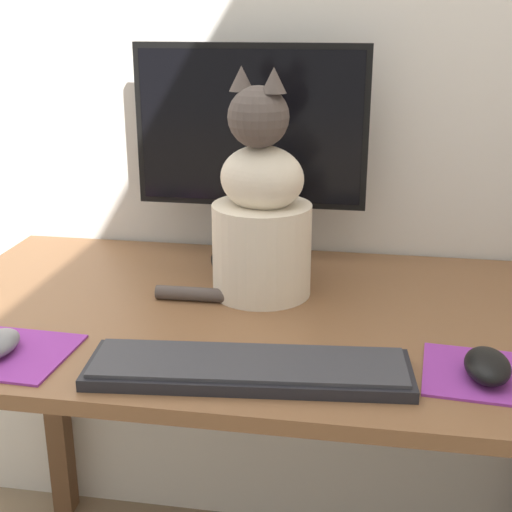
{
  "coord_description": "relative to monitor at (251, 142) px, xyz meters",
  "views": [
    {
      "loc": [
        0.17,
        -1.15,
        1.25
      ],
      "look_at": [
        -0.01,
        -0.08,
        0.87
      ],
      "focal_mm": 50.0,
      "sensor_mm": 36.0,
      "label": 1
    }
  ],
  "objects": [
    {
      "name": "mousepad_right",
      "position": [
        0.43,
        -0.43,
        -0.25
      ],
      "size": [
        0.2,
        0.18,
        0.0
      ],
      "rotation": [
        0.0,
        0.0,
        -0.08
      ],
      "color": "purple",
      "rests_on": "desk"
    },
    {
      "name": "desk",
      "position": [
        0.07,
        -0.25,
        -0.36
      ],
      "size": [
        1.24,
        0.7,
        0.74
      ],
      "color": "brown",
      "rests_on": "ground_plane"
    },
    {
      "name": "cat",
      "position": [
        0.05,
        -0.17,
        -0.1
      ],
      "size": [
        0.3,
        0.23,
        0.42
      ],
      "rotation": [
        0.0,
        0.0,
        -0.34
      ],
      "color": "beige",
      "rests_on": "desk"
    },
    {
      "name": "keyboard",
      "position": [
        0.08,
        -0.49,
        -0.24
      ],
      "size": [
        0.48,
        0.18,
        0.02
      ],
      "rotation": [
        0.0,
        0.0,
        0.1
      ],
      "color": "black",
      "rests_on": "desk"
    },
    {
      "name": "mousepad_left",
      "position": [
        -0.3,
        -0.49,
        -0.25
      ],
      "size": [
        0.2,
        0.18,
        0.0
      ],
      "rotation": [
        0.0,
        0.0,
        -0.05
      ],
      "color": "purple",
      "rests_on": "desk"
    },
    {
      "name": "wall_back",
      "position": [
        0.07,
        0.13,
        0.25
      ],
      "size": [
        7.0,
        0.04,
        2.5
      ],
      "color": "silver",
      "rests_on": "ground_plane"
    },
    {
      "name": "computer_mouse_right",
      "position": [
        0.42,
        -0.45,
        -0.23
      ],
      "size": [
        0.06,
        0.1,
        0.04
      ],
      "color": "black",
      "rests_on": "mousepad_right"
    },
    {
      "name": "monitor",
      "position": [
        0.0,
        0.0,
        0.0
      ],
      "size": [
        0.47,
        0.17,
        0.45
      ],
      "color": "black",
      "rests_on": "desk"
    }
  ]
}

